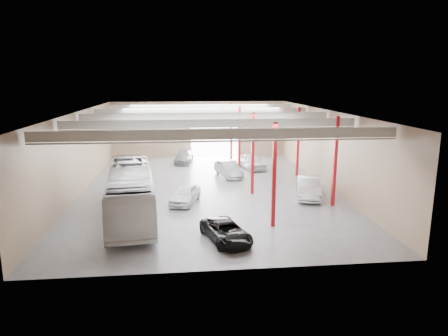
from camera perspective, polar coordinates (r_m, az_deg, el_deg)
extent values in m
cube|color=#504F55|center=(36.28, -2.44, -2.96)|extent=(22.00, 32.00, 0.01)
cube|color=#A9A9A4|center=(35.08, -2.55, 8.13)|extent=(22.00, 32.00, 0.12)
cube|color=#876D54|center=(51.33, -3.62, 5.56)|extent=(22.00, 0.12, 7.00)
cube|color=#876D54|center=(20.00, 0.39, -5.39)|extent=(22.00, 0.12, 7.00)
cube|color=#876D54|center=(36.54, -19.99, 2.03)|extent=(0.12, 32.00, 7.00)
cube|color=#876D54|center=(37.81, 14.41, 2.72)|extent=(0.12, 32.00, 7.00)
cube|color=white|center=(51.43, -1.36, 4.47)|extent=(6.00, 0.20, 5.00)
cube|color=maroon|center=(26.34, 7.17, -1.11)|extent=(0.25, 0.25, 7.00)
cube|color=maroon|center=(34.01, 4.13, 2.03)|extent=(0.25, 0.25, 7.00)
cube|color=maroon|center=(41.80, 2.21, 4.00)|extent=(0.25, 0.25, 7.00)
cube|color=maroon|center=(48.67, 1.03, 5.20)|extent=(0.25, 0.25, 7.00)
cube|color=maroon|center=(31.77, 15.58, 0.86)|extent=(0.25, 0.25, 7.00)
cube|color=maroon|center=(41.08, 10.52, 3.65)|extent=(0.25, 0.25, 7.00)
cube|color=#A6A6A1|center=(23.22, -0.70, 4.83)|extent=(21.60, 0.15, 0.60)
cube|color=#A6A6A1|center=(23.28, -0.70, 3.86)|extent=(21.60, 0.10, 0.10)
cube|color=#A6A6A1|center=(29.16, -1.81, 6.38)|extent=(21.60, 0.15, 0.60)
cube|color=#A6A6A1|center=(29.21, -1.80, 5.60)|extent=(21.60, 0.10, 0.10)
cube|color=#A6A6A1|center=(35.12, -2.54, 7.40)|extent=(21.60, 0.15, 0.60)
cube|color=#A6A6A1|center=(35.16, -2.53, 6.75)|extent=(21.60, 0.10, 0.10)
cube|color=#A6A6A1|center=(41.09, -3.06, 8.13)|extent=(21.60, 0.15, 0.60)
cube|color=#A6A6A1|center=(41.12, -3.06, 7.57)|extent=(21.60, 0.10, 0.10)
cube|color=#A6A6A1|center=(47.07, -3.45, 8.67)|extent=(21.60, 0.15, 0.60)
cube|color=#A6A6A1|center=(47.10, -3.45, 8.18)|extent=(21.60, 0.10, 0.10)
imported|color=silver|center=(29.41, -13.19, -3.35)|extent=(4.48, 13.11, 3.58)
imported|color=black|center=(24.57, 0.27, -9.04)|extent=(3.31, 4.91, 1.25)
imported|color=silver|center=(32.03, -5.56, -3.75)|extent=(2.95, 4.59, 1.45)
imported|color=#A0A0A4|center=(40.67, 0.66, -0.14)|extent=(2.69, 4.94, 1.55)
imported|color=slate|center=(47.76, -5.76, 1.58)|extent=(2.56, 4.94, 1.37)
imported|color=silver|center=(34.16, 11.99, -2.72)|extent=(3.04, 5.47, 1.71)
imported|color=silver|center=(44.43, 3.99, 0.96)|extent=(2.88, 5.05, 1.62)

